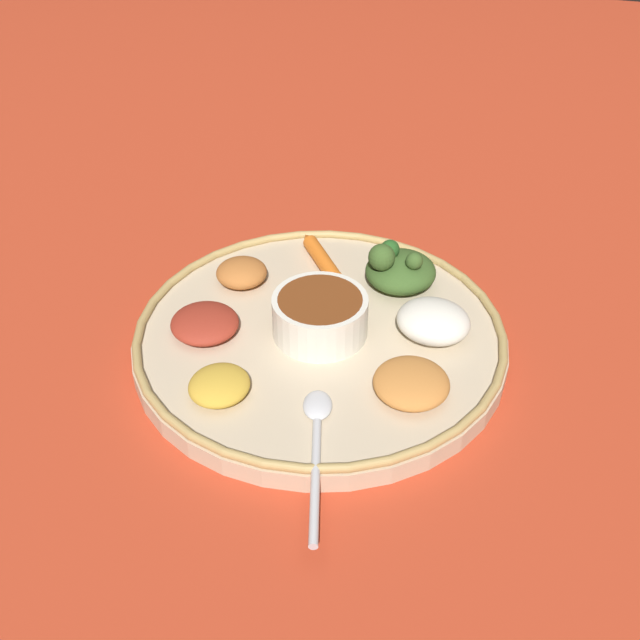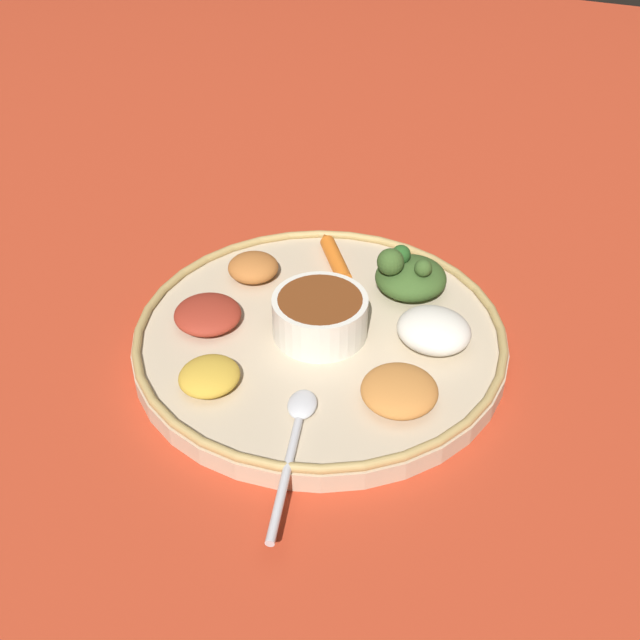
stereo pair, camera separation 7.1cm
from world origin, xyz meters
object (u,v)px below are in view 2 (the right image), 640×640
Objects in this scene: center_bowl at (320,315)px; greens_pile at (409,275)px; spoon at (295,435)px; carrot_near_spoon at (334,257)px.

greens_pile reaches higher than center_bowl.
center_bowl is 0.13m from spoon.
greens_pile is 0.09m from carrot_near_spoon.
greens_pile is 1.19× the size of carrot_near_spoon.
greens_pile is (-0.02, -0.22, 0.02)m from spoon.
center_bowl is 0.11m from greens_pile.
carrot_near_spoon is (0.03, -0.11, -0.01)m from center_bowl.
center_bowl is at bearing -76.11° from spoon.
spoon is at bearing 104.43° from carrot_near_spoon.
carrot_near_spoon is at bearing -74.94° from center_bowl.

